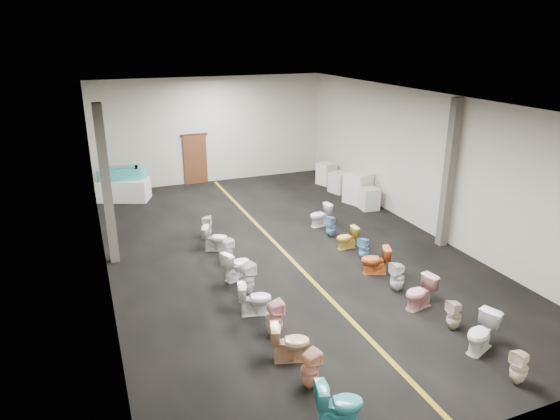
# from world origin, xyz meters

# --- Properties ---
(floor) EXTENTS (16.00, 16.00, 0.00)m
(floor) POSITION_xyz_m (0.00, 0.00, 0.00)
(floor) COLOR black
(floor) RESTS_ON ground
(ceiling) EXTENTS (16.00, 16.00, 0.00)m
(ceiling) POSITION_xyz_m (0.00, 0.00, 4.50)
(ceiling) COLOR black
(ceiling) RESTS_ON ground
(wall_back) EXTENTS (10.00, 0.00, 10.00)m
(wall_back) POSITION_xyz_m (0.00, 8.00, 2.25)
(wall_back) COLOR beige
(wall_back) RESTS_ON ground
(wall_front) EXTENTS (10.00, 0.00, 10.00)m
(wall_front) POSITION_xyz_m (0.00, -8.00, 2.25)
(wall_front) COLOR beige
(wall_front) RESTS_ON ground
(wall_left) EXTENTS (0.00, 16.00, 16.00)m
(wall_left) POSITION_xyz_m (-5.00, 0.00, 2.25)
(wall_left) COLOR beige
(wall_left) RESTS_ON ground
(wall_right) EXTENTS (0.00, 16.00, 16.00)m
(wall_right) POSITION_xyz_m (5.00, 0.00, 2.25)
(wall_right) COLOR beige
(wall_right) RESTS_ON ground
(aisle_stripe) EXTENTS (0.12, 15.60, 0.01)m
(aisle_stripe) POSITION_xyz_m (0.00, 0.00, 0.00)
(aisle_stripe) COLOR olive
(aisle_stripe) RESTS_ON floor
(back_door) EXTENTS (1.00, 0.10, 2.10)m
(back_door) POSITION_xyz_m (-0.80, 7.94, 1.05)
(back_door) COLOR #562D19
(back_door) RESTS_ON floor
(door_frame) EXTENTS (1.15, 0.08, 0.10)m
(door_frame) POSITION_xyz_m (-0.80, 7.95, 2.12)
(door_frame) COLOR #331C11
(door_frame) RESTS_ON back_door
(column_left) EXTENTS (0.25, 0.25, 4.50)m
(column_left) POSITION_xyz_m (-4.75, 1.00, 2.25)
(column_left) COLOR #59544C
(column_left) RESTS_ON floor
(column_right) EXTENTS (0.25, 0.25, 4.50)m
(column_right) POSITION_xyz_m (4.75, -1.50, 2.25)
(column_right) COLOR #59544C
(column_right) RESTS_ON floor
(display_table) EXTENTS (2.11, 1.60, 0.84)m
(display_table) POSITION_xyz_m (-3.94, 6.67, 0.42)
(display_table) COLOR white
(display_table) RESTS_ON floor
(bathtub) EXTENTS (1.85, 0.80, 0.55)m
(bathtub) POSITION_xyz_m (-3.94, 6.67, 1.07)
(bathtub) COLOR #3FB4B7
(bathtub) RESTS_ON display_table
(appliance_crate_a) EXTENTS (0.67, 0.67, 0.80)m
(appliance_crate_a) POSITION_xyz_m (4.40, 2.20, 0.40)
(appliance_crate_a) COLOR beige
(appliance_crate_a) RESTS_ON floor
(appliance_crate_b) EXTENTS (1.09, 1.09, 1.16)m
(appliance_crate_b) POSITION_xyz_m (4.40, 3.02, 0.58)
(appliance_crate_b) COLOR silver
(appliance_crate_b) RESTS_ON floor
(appliance_crate_c) EXTENTS (0.90, 0.90, 0.81)m
(appliance_crate_c) POSITION_xyz_m (4.40, 4.47, 0.41)
(appliance_crate_c) COLOR beige
(appliance_crate_c) RESTS_ON floor
(appliance_crate_d) EXTENTS (0.83, 0.83, 0.93)m
(appliance_crate_d) POSITION_xyz_m (4.40, 5.71, 0.46)
(appliance_crate_d) COLOR silver
(appliance_crate_d) RESTS_ON floor
(toilet_left_0) EXTENTS (0.90, 0.65, 0.82)m
(toilet_left_0) POSITION_xyz_m (-1.78, -7.03, 0.41)
(toilet_left_0) COLOR teal
(toilet_left_0) RESTS_ON floor
(toilet_left_1) EXTENTS (0.43, 0.43, 0.76)m
(toilet_left_1) POSITION_xyz_m (-1.84, -6.00, 0.38)
(toilet_left_1) COLOR #E5A482
(toilet_left_1) RESTS_ON floor
(toilet_left_2) EXTENTS (0.89, 0.66, 0.81)m
(toilet_left_2) POSITION_xyz_m (-1.86, -5.11, 0.40)
(toilet_left_2) COLOR #DDAB82
(toilet_left_2) RESTS_ON floor
(toilet_left_3) EXTENTS (0.39, 0.38, 0.82)m
(toilet_left_3) POSITION_xyz_m (-1.84, -4.19, 0.41)
(toilet_left_3) COLOR #E3A1A7
(toilet_left_3) RESTS_ON floor
(toilet_left_4) EXTENTS (0.85, 0.60, 0.79)m
(toilet_left_4) POSITION_xyz_m (-1.94, -3.20, 0.39)
(toilet_left_4) COLOR white
(toilet_left_4) RESTS_ON floor
(toilet_left_5) EXTENTS (0.49, 0.48, 0.85)m
(toilet_left_5) POSITION_xyz_m (-1.83, -2.28, 0.42)
(toilet_left_5) COLOR silver
(toilet_left_5) RESTS_ON floor
(toilet_left_6) EXTENTS (0.91, 0.72, 0.82)m
(toilet_left_6) POSITION_xyz_m (-1.81, -1.35, 0.41)
(toilet_left_6) COLOR white
(toilet_left_6) RESTS_ON floor
(toilet_left_7) EXTENTS (0.40, 0.40, 0.72)m
(toilet_left_7) POSITION_xyz_m (-1.77, -0.31, 0.36)
(toilet_left_7) COLOR white
(toilet_left_7) RESTS_ON floor
(toilet_left_8) EXTENTS (0.86, 0.70, 0.77)m
(toilet_left_8) POSITION_xyz_m (-1.86, 0.66, 0.38)
(toilet_left_8) COLOR silver
(toilet_left_8) RESTS_ON floor
(toilet_left_9) EXTENTS (0.44, 0.43, 0.76)m
(toilet_left_9) POSITION_xyz_m (-1.90, 1.66, 0.38)
(toilet_left_9) COLOR silver
(toilet_left_9) RESTS_ON floor
(toilet_right_0) EXTENTS (0.38, 0.38, 0.71)m
(toilet_right_0) POSITION_xyz_m (1.82, -7.34, 0.35)
(toilet_right_0) COLOR beige
(toilet_right_0) RESTS_ON floor
(toilet_right_1) EXTENTS (0.92, 0.72, 0.83)m
(toilet_right_1) POSITION_xyz_m (1.90, -6.28, 0.41)
(toilet_right_1) COLOR white
(toilet_right_1) RESTS_ON floor
(toilet_right_2) EXTENTS (0.33, 0.32, 0.70)m
(toilet_right_2) POSITION_xyz_m (1.92, -5.43, 0.35)
(toilet_right_2) COLOR beige
(toilet_right_2) RESTS_ON floor
(toilet_right_3) EXTENTS (0.85, 0.58, 0.80)m
(toilet_right_3) POSITION_xyz_m (1.78, -4.40, 0.40)
(toilet_right_3) COLOR pink
(toilet_right_3) RESTS_ON floor
(toilet_right_4) EXTENTS (0.37, 0.36, 0.78)m
(toilet_right_4) POSITION_xyz_m (1.76, -3.50, 0.39)
(toilet_right_4) COLOR silver
(toilet_right_4) RESTS_ON floor
(toilet_right_5) EXTENTS (0.87, 0.68, 0.78)m
(toilet_right_5) POSITION_xyz_m (1.77, -2.44, 0.39)
(toilet_right_5) COLOR #D36027
(toilet_right_5) RESTS_ON floor
(toilet_right_6) EXTENTS (0.41, 0.41, 0.68)m
(toilet_right_6) POSITION_xyz_m (1.94, -1.57, 0.34)
(toilet_right_6) COLOR #6FA9D1
(toilet_right_6) RESTS_ON floor
(toilet_right_7) EXTENTS (0.68, 0.39, 0.68)m
(toilet_right_7) POSITION_xyz_m (1.88, -0.67, 0.34)
(toilet_right_7) COLOR gold
(toilet_right_7) RESTS_ON floor
(toilet_right_8) EXTENTS (0.42, 0.41, 0.71)m
(toilet_right_8) POSITION_xyz_m (1.85, 0.33, 0.35)
(toilet_right_8) COLOR #6A9CCA
(toilet_right_8) RESTS_ON floor
(toilet_right_9) EXTENTS (0.79, 0.50, 0.77)m
(toilet_right_9) POSITION_xyz_m (1.96, 1.30, 0.38)
(toilet_right_9) COLOR white
(toilet_right_9) RESTS_ON floor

